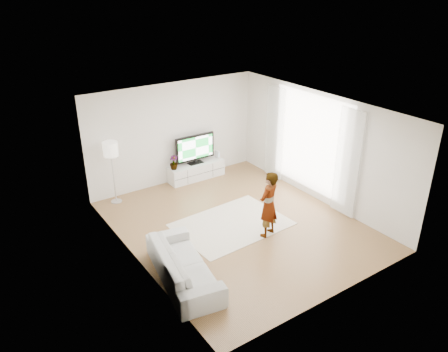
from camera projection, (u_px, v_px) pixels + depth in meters
floor at (238, 225)px, 10.22m from camera, size 6.00×6.00×0.00m
ceiling at (239, 109)px, 9.04m from camera, size 6.00×6.00×0.00m
wall_left at (133, 200)px, 8.35m from camera, size 0.02×6.00×2.80m
wall_right at (319, 148)px, 10.91m from camera, size 0.02×6.00×2.80m
wall_back at (174, 133)px, 11.88m from camera, size 5.00×0.02×2.80m
wall_front at (342, 230)px, 7.38m from camera, size 5.00×0.02×2.80m
window at (310, 142)px, 11.10m from camera, size 0.01×2.60×2.50m
curtain_near at (347, 163)px, 10.12m from camera, size 0.04×0.70×2.60m
curtain_far at (275, 133)px, 12.08m from camera, size 0.04×0.70×2.60m
media_console at (196, 171)px, 12.47m from camera, size 1.66×0.47×0.47m
television at (195, 148)px, 12.20m from camera, size 1.20×0.24×0.84m
game_console at (217, 154)px, 12.69m from camera, size 0.07×0.17×0.23m
potted_plant at (174, 163)px, 11.93m from camera, size 0.28×0.28×0.39m
rug at (232, 224)px, 10.23m from camera, size 2.61×1.94×0.01m
player at (269, 204)px, 9.50m from camera, size 0.65×0.53×1.53m
sofa at (183, 264)px, 8.28m from camera, size 1.26×2.36×0.66m
floor_lamp at (111, 152)px, 10.69m from camera, size 0.36×0.36×1.64m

